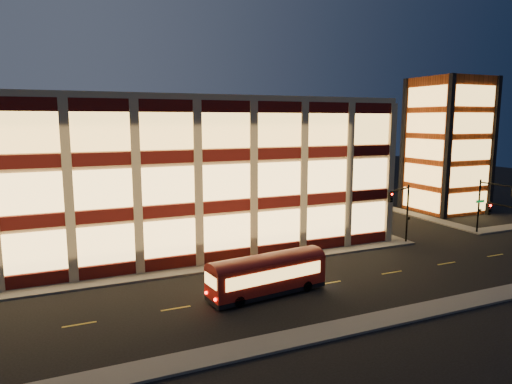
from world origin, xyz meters
name	(u,v)px	position (x,y,z in m)	size (l,w,h in m)	color
ground	(182,276)	(0.00, 0.00, 0.00)	(200.00, 200.00, 0.00)	black
sidewalk_office_south	(142,277)	(-3.00, 1.00, 0.07)	(54.00, 2.00, 0.15)	#514F4C
sidewalk_office_east	(318,213)	(23.00, 17.00, 0.07)	(2.00, 30.00, 0.15)	#514F4C
sidewalk_tower_west	(384,207)	(34.00, 17.00, 0.07)	(2.00, 30.00, 0.15)	#514F4C
sidewalk_near	(243,349)	(0.00, -13.00, 0.07)	(100.00, 2.00, 0.15)	#514F4C
office_building	(115,168)	(-2.91, 16.91, 7.25)	(50.45, 30.45, 14.50)	tan
stair_tower	(447,145)	(39.95, 11.95, 8.99)	(8.60, 8.60, 18.00)	#8C3814
traffic_signal_far	(402,205)	(22.21, 0.24, 4.11)	(3.79, 1.87, 6.00)	black
traffic_signal_right	(491,199)	(33.50, -0.62, 4.10)	(1.20, 4.37, 6.00)	black
trolley_bus	(267,272)	(4.60, -6.20, 1.65)	(9.02, 3.28, 2.98)	maroon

